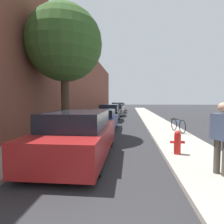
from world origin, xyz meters
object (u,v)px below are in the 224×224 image
at_px(parked_car_champagne, 120,107).
at_px(pedestrian, 222,135).
at_px(parked_car_grey, 115,110).
at_px(parked_car_white, 118,108).
at_px(street_tree_near, 64,44).
at_px(fire_hydrant, 177,142).
at_px(parked_car_red, 78,136).
at_px(parked_car_navy, 100,120).
at_px(parked_car_black, 109,113).
at_px(bicycle, 178,125).

relative_size(parked_car_champagne, pedestrian, 2.55).
xyz_separation_m(parked_car_grey, parked_car_white, (0.02, 5.41, 0.05)).
xyz_separation_m(street_tree_near, fire_hydrant, (4.69, -3.07, -4.03)).
height_order(street_tree_near, pedestrian, street_tree_near).
bearing_deg(parked_car_red, parked_car_champagne, 90.19).
distance_m(parked_car_red, pedestrian, 3.96).
bearing_deg(parked_car_white, parked_car_champagne, 90.04).
bearing_deg(parked_car_navy, parked_car_black, 90.09).
xyz_separation_m(parked_car_navy, parked_car_grey, (0.06, 10.30, 0.03)).
bearing_deg(parked_car_grey, parked_car_champagne, 89.91).
relative_size(parked_car_white, bicycle, 2.40).
distance_m(parked_car_navy, parked_car_black, 5.20).
bearing_deg(bicycle, pedestrian, -105.24).
bearing_deg(parked_car_navy, parked_car_white, 89.70).
bearing_deg(parked_car_grey, parked_car_red, -89.61).
bearing_deg(bicycle, parked_car_champagne, 90.20).
relative_size(parked_car_navy, street_tree_near, 0.65).
distance_m(parked_car_black, parked_car_white, 10.51).
xyz_separation_m(parked_car_champagne, street_tree_near, (-1.48, -23.55, 3.90)).
bearing_deg(parked_car_red, pedestrian, -20.30).
distance_m(parked_car_red, street_tree_near, 5.31).
bearing_deg(parked_car_red, parked_car_black, 90.95).
bearing_deg(parked_car_navy, fire_hydrant, -58.27).
distance_m(parked_car_champagne, bicycle, 22.77).
xyz_separation_m(parked_car_navy, parked_car_champagne, (0.08, 21.30, 0.02)).
bearing_deg(parked_car_white, street_tree_near, -94.73).
bearing_deg(fire_hydrant, parked_car_champagne, 96.87).
bearing_deg(parked_car_champagne, street_tree_near, -93.60).
height_order(parked_car_black, parked_car_grey, parked_car_black).
distance_m(parked_car_black, parked_car_grey, 5.10).
relative_size(parked_car_grey, street_tree_near, 0.66).
xyz_separation_m(parked_car_white, pedestrian, (3.78, -22.63, 0.35)).
bearing_deg(pedestrian, parked_car_champagne, -25.64).
bearing_deg(bicycle, parked_car_red, -143.45).
distance_m(parked_car_red, bicycle, 6.14).
bearing_deg(parked_car_white, fire_hydrant, -81.34).
relative_size(parked_car_navy, bicycle, 2.37).
bearing_deg(fire_hydrant, parked_car_grey, 101.67).
distance_m(parked_car_navy, bicycle, 4.47).
distance_m(pedestrian, bicycle, 5.91).
xyz_separation_m(street_tree_near, bicycle, (5.75, 1.18, -4.05)).
height_order(parked_car_red, parked_car_champagne, parked_car_red).
height_order(pedestrian, bicycle, pedestrian).
bearing_deg(fire_hydrant, bicycle, 76.07).
xyz_separation_m(parked_car_black, pedestrian, (3.87, -12.12, 0.37)).
bearing_deg(parked_car_white, parked_car_red, -89.77).
relative_size(parked_car_grey, fire_hydrant, 5.56).
relative_size(parked_car_grey, parked_car_white, 1.00).
height_order(parked_car_black, bicycle, parked_car_black).
xyz_separation_m(parked_car_black, parked_car_white, (0.09, 10.51, 0.02)).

